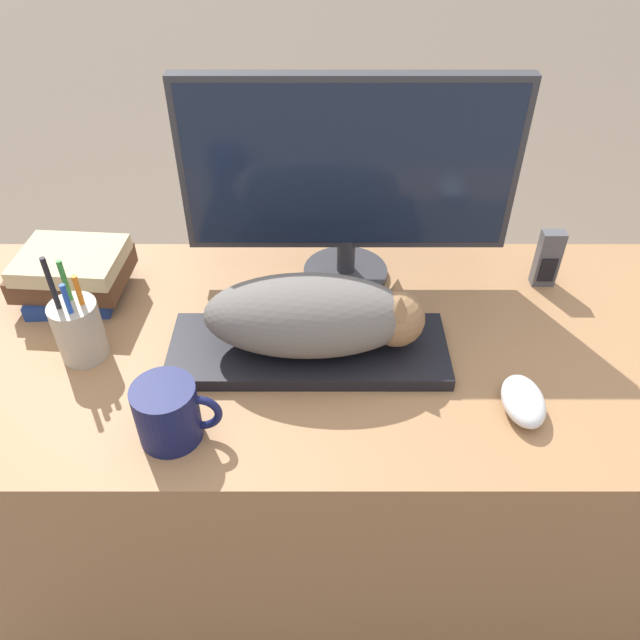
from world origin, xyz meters
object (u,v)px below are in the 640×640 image
keyboard (307,350)px  monitor (347,174)px  book_stack (72,273)px  cat (317,315)px  phone (546,258)px  computer_mouse (522,401)px  coffee_mug (168,413)px  pen_cup (77,330)px

keyboard → monitor: (0.07, 0.23, 0.21)m
keyboard → book_stack: book_stack is taller
keyboard → monitor: bearing=72.9°
cat → phone: (0.44, 0.21, -0.03)m
phone → computer_mouse: bearing=-110.2°
monitor → coffee_mug: 0.52m
cat → coffee_mug: size_ratio=2.83×
cat → monitor: (0.05, 0.23, 0.14)m
coffee_mug → book_stack: book_stack is taller
phone → book_stack: 0.91m
monitor → pen_cup: 0.54m
coffee_mug → pen_cup: (-0.18, 0.18, 0.01)m
computer_mouse → coffee_mug: (-0.54, -0.05, 0.03)m
phone → book_stack: phone is taller
cat → keyboard: bearing=180.0°
monitor → book_stack: size_ratio=2.87×
coffee_mug → pen_cup: size_ratio=0.62×
keyboard → monitor: 0.32m
computer_mouse → coffee_mug: bearing=-174.7°
cat → phone: size_ratio=3.09×
cat → coffee_mug: (-0.22, -0.18, -0.04)m
monitor → book_stack: (-0.52, -0.06, -0.17)m
cat → pen_cup: pen_cup is taller
keyboard → monitor: monitor is taller
coffee_mug → monitor: bearing=56.1°
computer_mouse → coffee_mug: size_ratio=0.84×
pen_cup → phone: (0.85, 0.21, 0.00)m
monitor → phone: bearing=-3.3°
keyboard → cat: size_ratio=1.30×
cat → pen_cup: size_ratio=1.77×
monitor → computer_mouse: size_ratio=5.57×
cat → book_stack: (-0.46, 0.17, -0.04)m
keyboard → phone: (0.46, 0.21, 0.05)m
coffee_mug → phone: size_ratio=1.09×
pen_cup → book_stack: bearing=110.1°
cat → computer_mouse: (0.32, -0.13, -0.07)m
coffee_mug → book_stack: bearing=125.3°
cat → coffee_mug: bearing=-141.4°
cat → book_stack: 0.50m
computer_mouse → phone: (0.12, 0.33, 0.04)m
coffee_mug → phone: bearing=30.1°
pen_cup → book_stack: 0.18m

